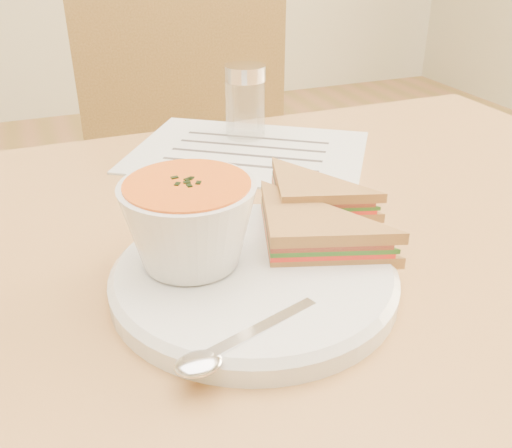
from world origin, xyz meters
name	(u,v)px	position (x,y,z in m)	size (l,w,h in m)	color
chair_far	(207,227)	(0.06, 0.50, 0.49)	(0.43, 0.43, 0.98)	brown
plate	(254,279)	(-0.07, -0.09, 0.76)	(0.25, 0.25, 0.02)	silver
soup_bowl	(190,228)	(-0.12, -0.06, 0.81)	(0.11, 0.11, 0.08)	silver
sandwich_half_a	(270,256)	(-0.06, -0.10, 0.78)	(0.12, 0.12, 0.04)	#AA753C
sandwich_half_b	(281,212)	(-0.03, -0.04, 0.79)	(0.10, 0.10, 0.03)	#AA753C
spoon	(255,333)	(-0.11, -0.17, 0.77)	(0.17, 0.03, 0.01)	silver
paper_menu	(249,151)	(0.04, 0.22, 0.75)	(0.31, 0.23, 0.00)	silver
condiment_shaker	(245,103)	(0.06, 0.27, 0.80)	(0.06, 0.06, 0.11)	silver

